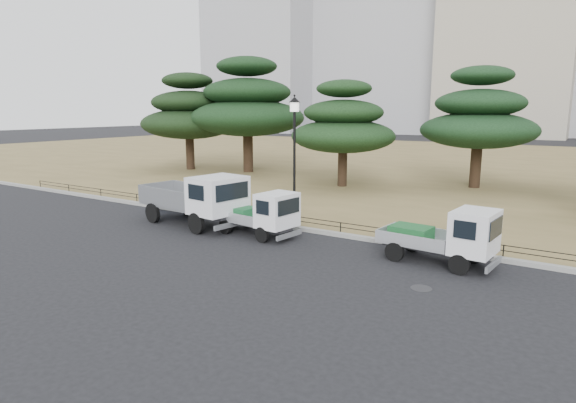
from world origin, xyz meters
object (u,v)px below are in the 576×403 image
Objects in this scene: street_lamp at (294,139)px; truck_large at (197,197)px; tarp_pile at (171,198)px; truck_kei_front at (261,214)px; truck_kei_rear at (446,236)px.

truck_large is at bearing -152.46° from street_lamp.
truck_large is 4.27m from tarp_pile.
street_lamp is at bearing 35.55° from truck_large.
street_lamp is (3.72, 1.94, 2.48)m from truck_large.
truck_large is at bearing -172.49° from truck_kei_front.
street_lamp is at bearing 172.18° from truck_kei_rear.
truck_kei_rear reaches higher than tarp_pile.
truck_large is at bearing -28.53° from tarp_pile.
truck_kei_rear is 2.08× the size of tarp_pile.
tarp_pile is at bearing 171.29° from truck_kei_front.
truck_large is 2.99× the size of tarp_pile.
tarp_pile is at bearing 178.72° from truck_kei_rear.
street_lamp reaches higher than tarp_pile.
tarp_pile is at bearing 179.45° from street_lamp.
truck_large is 1.02× the size of street_lamp.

